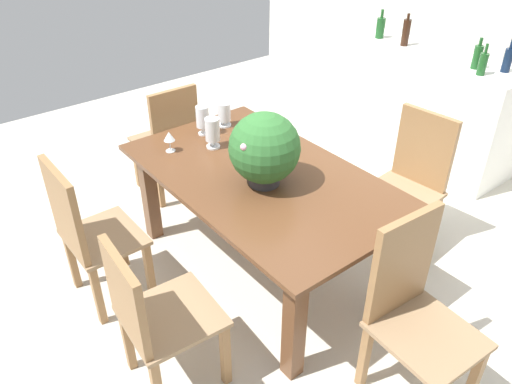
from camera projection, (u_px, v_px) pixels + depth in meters
name	position (u px, v px, depth m)	size (l,w,h in m)	color
ground_plane	(276.00, 258.00, 3.62)	(7.04, 7.04, 0.00)	beige
dining_table	(262.00, 191.00, 3.20)	(1.81, 1.07, 0.75)	brown
chair_near_left	(86.00, 230.00, 2.99)	(0.48, 0.42, 1.00)	olive
chair_foot_end	(413.00, 305.00, 2.47)	(0.50, 0.47, 1.04)	olive
chair_far_right	(412.00, 176.00, 3.50)	(0.49, 0.47, 1.00)	olive
chair_near_right	(152.00, 315.00, 2.47)	(0.48, 0.49, 0.93)	olive
chair_head_end	(170.00, 138.00, 4.03)	(0.48, 0.44, 0.97)	olive
flower_centerpiece	(264.00, 149.00, 2.92)	(0.42, 0.42, 0.45)	#333338
crystal_vase_left	(202.00, 118.00, 3.53)	(0.09, 0.09, 0.21)	silver
crystal_vase_center_near	(212.00, 131.00, 3.36)	(0.10, 0.10, 0.21)	silver
crystal_vase_right	(224.00, 113.00, 3.66)	(0.10, 0.10, 0.18)	silver
wine_glass	(169.00, 137.00, 3.33)	(0.07, 0.07, 0.14)	silver
kitchen_counter	(424.00, 106.00, 4.66)	(1.67, 0.58, 0.98)	silver
wine_bottle_dark	(381.00, 27.00, 4.73)	(0.08, 0.08, 0.26)	#194C1E
wine_bottle_clear	(508.00, 59.00, 3.96)	(0.07, 0.07, 0.26)	#0F1E38
wine_bottle_green	(477.00, 56.00, 4.02)	(0.07, 0.07, 0.25)	#194C1E
wine_bottle_tall	(483.00, 63.00, 3.91)	(0.07, 0.07, 0.24)	#194C1E
wine_bottle_amber	(406.00, 32.00, 4.52)	(0.07, 0.07, 0.28)	black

